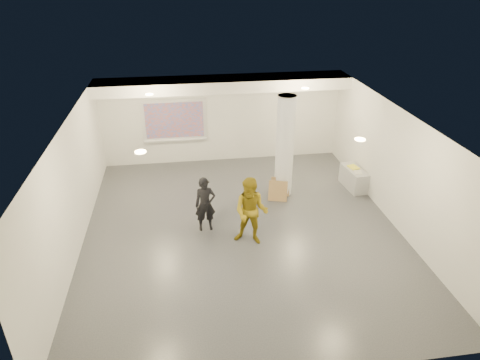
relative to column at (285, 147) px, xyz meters
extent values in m
cube|color=#383B41|center=(-1.50, -1.80, -1.50)|extent=(8.00, 9.00, 0.01)
cube|color=silver|center=(-1.50, -1.80, 1.50)|extent=(8.00, 9.00, 0.01)
cube|color=silver|center=(-1.50, 2.70, 0.00)|extent=(8.00, 0.01, 3.00)
cube|color=silver|center=(-1.50, -6.30, 0.00)|extent=(8.00, 0.01, 3.00)
cube|color=silver|center=(-5.50, -1.80, 0.00)|extent=(0.01, 9.00, 3.00)
cube|color=silver|center=(2.50, -1.80, 0.00)|extent=(0.01, 9.00, 3.00)
cube|color=white|center=(-1.50, 2.15, 1.32)|extent=(8.00, 1.10, 0.36)
cylinder|color=#FFD78D|center=(-3.70, 0.70, 1.48)|extent=(0.22, 0.22, 0.02)
cylinder|color=#FFD78D|center=(0.70, 0.70, 1.48)|extent=(0.22, 0.22, 0.02)
cylinder|color=#FFD78D|center=(-3.70, -3.30, 1.48)|extent=(0.22, 0.22, 0.02)
cylinder|color=#FFD78D|center=(0.70, -3.30, 1.48)|extent=(0.22, 0.22, 0.02)
cylinder|color=white|center=(0.00, 0.00, 0.00)|extent=(0.52, 0.52, 3.00)
cube|color=white|center=(-3.10, 2.66, 0.05)|extent=(2.10, 0.06, 1.40)
cube|color=blue|center=(-3.10, 2.62, 0.05)|extent=(1.90, 0.01, 1.20)
cube|color=white|center=(-3.10, 2.60, -0.65)|extent=(2.10, 0.08, 0.04)
cube|color=#9A9C9E|center=(2.22, 0.02, -1.19)|extent=(0.55, 1.12, 0.63)
cube|color=silver|center=(2.22, -0.22, -0.86)|extent=(0.27, 0.31, 0.02)
cube|color=yellow|center=(2.21, 0.11, -0.85)|extent=(0.33, 0.39, 0.03)
cube|color=olive|center=(-0.12, -0.14, -1.21)|extent=(0.56, 0.26, 0.58)
cube|color=olive|center=(-0.24, -0.40, -1.21)|extent=(0.59, 0.38, 0.58)
imported|color=black|center=(-2.42, -1.61, -0.77)|extent=(0.55, 0.38, 1.46)
imported|color=olive|center=(-1.37, -2.36, -0.63)|extent=(1.03, 0.93, 1.74)
camera|label=1|loc=(-2.91, -11.00, 4.71)|focal=32.00mm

